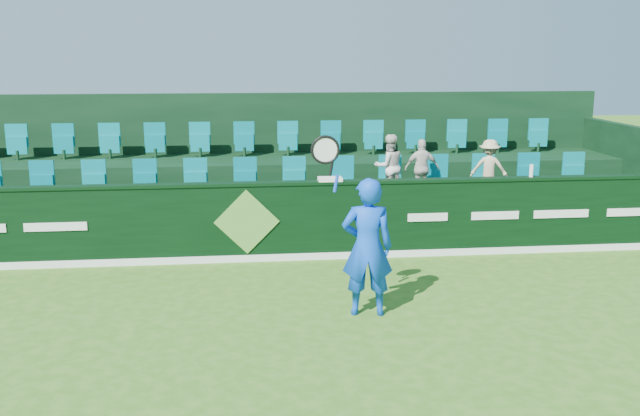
{
  "coord_description": "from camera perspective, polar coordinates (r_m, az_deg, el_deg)",
  "views": [
    {
      "loc": [
        -0.05,
        -7.76,
        3.5
      ],
      "look_at": [
        1.11,
        2.8,
        1.15
      ],
      "focal_mm": 40.0,
      "sensor_mm": 36.0,
      "label": 1
    }
  ],
  "objects": [
    {
      "name": "seat_row_front",
      "position": [
        13.48,
        -5.98,
        2.14
      ],
      "size": [
        13.5,
        0.5,
        0.6
      ],
      "primitive_type": "cube",
      "color": "#057981",
      "rests_on": "stand_tier_front"
    },
    {
      "name": "spectator_middle",
      "position": [
        13.48,
        8.15,
        3.16
      ],
      "size": [
        0.66,
        0.31,
        1.1
      ],
      "primitive_type": "imported",
      "rotation": [
        0.0,
        0.0,
        3.07
      ],
      "color": "beige",
      "rests_on": "stand_tier_front"
    },
    {
      "name": "tennis_player",
      "position": [
        9.53,
        3.76,
        -3.06
      ],
      "size": [
        1.16,
        0.53,
        2.48
      ],
      "color": "blue",
      "rests_on": "ground"
    },
    {
      "name": "towel",
      "position": [
        12.04,
        0.81,
        2.33
      ],
      "size": [
        0.4,
        0.26,
        0.06
      ],
      "primitive_type": "cube",
      "color": "white",
      "rests_on": "sponsor_hoarding"
    },
    {
      "name": "spectator_left",
      "position": [
        13.33,
        5.55,
        3.33
      ],
      "size": [
        0.65,
        0.55,
        1.19
      ],
      "primitive_type": "imported",
      "rotation": [
        0.0,
        0.0,
        3.32
      ],
      "color": "silver",
      "rests_on": "stand_tier_front"
    },
    {
      "name": "drinks_bottle",
      "position": [
        12.94,
        16.55,
        2.88
      ],
      "size": [
        0.07,
        0.07,
        0.22
      ],
      "primitive_type": "cylinder",
      "color": "white",
      "rests_on": "sponsor_hoarding"
    },
    {
      "name": "spectator_right",
      "position": [
        13.86,
        13.37,
        3.15
      ],
      "size": [
        0.79,
        0.62,
        1.07
      ],
      "primitive_type": "imported",
      "rotation": [
        0.0,
        0.0,
        2.78
      ],
      "color": "tan",
      "rests_on": "stand_tier_front"
    },
    {
      "name": "stand_tier_back",
      "position": [
        15.03,
        -5.99,
        1.47
      ],
      "size": [
        16.0,
        1.8,
        1.3
      ],
      "primitive_type": "cube",
      "color": "black",
      "rests_on": "ground"
    },
    {
      "name": "stand_rear",
      "position": [
        15.38,
        -6.05,
        3.86
      ],
      "size": [
        16.0,
        4.1,
        2.6
      ],
      "color": "black",
      "rests_on": "ground"
    },
    {
      "name": "sponsor_hoarding",
      "position": [
        12.09,
        -5.87,
        -1.11
      ],
      "size": [
        16.0,
        0.25,
        1.35
      ],
      "color": "black",
      "rests_on": "ground"
    },
    {
      "name": "stand_tier_front",
      "position": [
        13.23,
        -5.9,
        -1.15
      ],
      "size": [
        16.0,
        2.0,
        0.8
      ],
      "primitive_type": "cube",
      "color": "black",
      "rests_on": "ground"
    },
    {
      "name": "seat_row_back",
      "position": [
        15.18,
        -6.08,
        5.21
      ],
      "size": [
        13.5,
        0.5,
        0.6
      ],
      "primitive_type": "cube",
      "color": "#057981",
      "rests_on": "stand_tier_back"
    },
    {
      "name": "ground",
      "position": [
        8.51,
        -5.51,
        -11.86
      ],
      "size": [
        60.0,
        60.0,
        0.0
      ],
      "primitive_type": "plane",
      "color": "#336317",
      "rests_on": "ground"
    }
  ]
}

